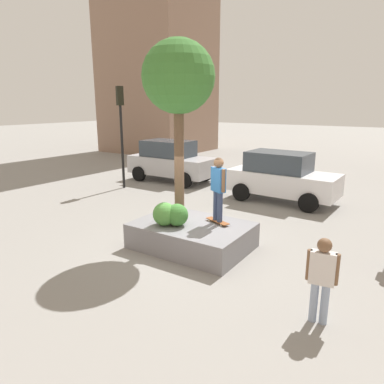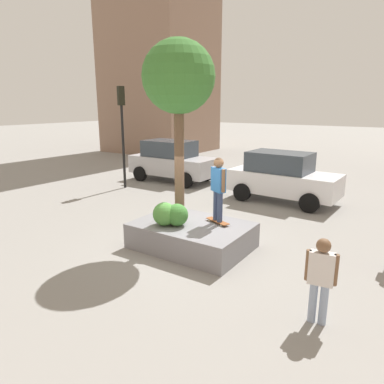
# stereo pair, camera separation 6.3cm
# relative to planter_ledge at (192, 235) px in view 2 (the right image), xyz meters

# --- Properties ---
(ground_plane) EXTENTS (120.00, 120.00, 0.00)m
(ground_plane) POSITION_rel_planter_ledge_xyz_m (-0.08, 0.18, -0.35)
(ground_plane) COLOR gray
(planter_ledge) EXTENTS (3.11, 2.20, 0.71)m
(planter_ledge) POSITION_rel_planter_ledge_xyz_m (0.00, 0.00, 0.00)
(planter_ledge) COLOR gray
(planter_ledge) RESTS_ON ground
(plaza_tree) EXTENTS (1.98, 1.98, 4.92)m
(plaza_tree) POSITION_rel_planter_ledge_xyz_m (-0.65, 0.33, 4.21)
(plaza_tree) COLOR brown
(plaza_tree) RESTS_ON planter_ledge
(boxwood_shrub) EXTENTS (0.64, 0.64, 0.64)m
(boxwood_shrub) POSITION_rel_planter_ledge_xyz_m (-0.54, -0.53, 0.67)
(boxwood_shrub) COLOR #4C8C3D
(boxwood_shrub) RESTS_ON planter_ledge
(hedge_clump) EXTENTS (0.61, 0.61, 0.61)m
(hedge_clump) POSITION_rel_planter_ledge_xyz_m (-0.24, -0.37, 0.66)
(hedge_clump) COLOR #3D7A33
(hedge_clump) RESTS_ON planter_ledge
(skateboard) EXTENTS (0.82, 0.48, 0.07)m
(skateboard) POSITION_rel_planter_ledge_xyz_m (0.58, 0.41, 0.41)
(skateboard) COLOR brown
(skateboard) RESTS_ON planter_ledge
(skateboarder) EXTENTS (0.54, 0.40, 1.77)m
(skateboarder) POSITION_rel_planter_ledge_xyz_m (0.58, 0.41, 1.44)
(skateboarder) COLOR navy
(skateboarder) RESTS_ON skateboard
(sedan_parked) EXTENTS (4.51, 2.13, 2.10)m
(sedan_parked) POSITION_rel_planter_ledge_xyz_m (-5.74, 6.77, 0.71)
(sedan_parked) COLOR #B7B7BC
(sedan_parked) RESTS_ON ground
(police_car) EXTENTS (4.44, 2.20, 2.03)m
(police_car) POSITION_rel_planter_ledge_xyz_m (0.39, 6.09, 0.68)
(police_car) COLOR white
(police_car) RESTS_ON ground
(traffic_light_median) EXTENTS (0.37, 0.35, 4.70)m
(traffic_light_median) POSITION_rel_planter_ledge_xyz_m (-6.74, 4.29, 2.84)
(traffic_light_median) COLOR black
(traffic_light_median) RESTS_ON ground
(pedestrian_crossing) EXTENTS (0.56, 0.26, 1.65)m
(pedestrian_crossing) POSITION_rel_planter_ledge_xyz_m (3.87, -1.66, 0.60)
(pedestrian_crossing) COLOR #8C9EB7
(pedestrian_crossing) RESTS_ON ground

